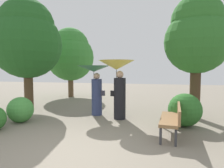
% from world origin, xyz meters
% --- Properties ---
extents(ground_plane, '(40.00, 40.00, 0.00)m').
position_xyz_m(ground_plane, '(0.00, 0.00, 0.00)').
color(ground_plane, gray).
extents(person_left, '(1.25, 1.25, 1.91)m').
position_xyz_m(person_left, '(-0.56, 3.47, 1.39)').
color(person_left, navy).
rests_on(person_left, ground).
extents(person_right, '(1.27, 1.27, 2.09)m').
position_xyz_m(person_right, '(0.41, 3.08, 1.54)').
color(person_right, black).
rests_on(person_right, ground).
extents(park_bench, '(0.62, 1.54, 0.83)m').
position_xyz_m(park_bench, '(2.18, 1.57, 0.51)').
color(park_bench, '#38383D').
rests_on(park_bench, ground).
extents(tree_near_left, '(2.98, 2.98, 4.39)m').
position_xyz_m(tree_near_left, '(-3.65, 7.93, 2.74)').
color(tree_near_left, brown).
rests_on(tree_near_left, ground).
extents(tree_near_right, '(2.25, 2.25, 4.37)m').
position_xyz_m(tree_near_right, '(3.11, 3.78, 2.96)').
color(tree_near_right, '#42301E').
rests_on(tree_near_right, ground).
extents(tree_mid_left, '(2.96, 2.96, 4.80)m').
position_xyz_m(tree_mid_left, '(-3.75, 3.84, 3.10)').
color(tree_mid_left, '#4C3823').
rests_on(tree_mid_left, ground).
extents(bush_path_right, '(0.85, 0.85, 0.85)m').
position_xyz_m(bush_path_right, '(-2.66, 1.88, 0.42)').
color(bush_path_right, '#428C3D').
rests_on(bush_path_right, ground).
extents(bush_behind_bench, '(1.03, 1.03, 1.03)m').
position_xyz_m(bush_behind_bench, '(2.63, 2.64, 0.51)').
color(bush_behind_bench, '#2D6B28').
rests_on(bush_behind_bench, ground).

